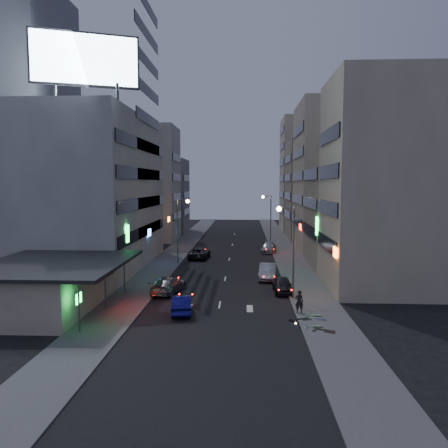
# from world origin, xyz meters

# --- Properties ---
(ground) EXTENTS (180.00, 180.00, 0.00)m
(ground) POSITION_xyz_m (0.00, 0.00, 0.00)
(ground) COLOR black
(ground) RESTS_ON ground
(sidewalk_left) EXTENTS (4.00, 120.00, 0.12)m
(sidewalk_left) POSITION_xyz_m (-8.00, 30.00, 0.06)
(sidewalk_left) COLOR #4C4C4F
(sidewalk_left) RESTS_ON ground
(sidewalk_right) EXTENTS (4.00, 120.00, 0.12)m
(sidewalk_right) POSITION_xyz_m (8.00, 30.00, 0.06)
(sidewalk_right) COLOR #4C4C4F
(sidewalk_right) RESTS_ON ground
(food_court) EXTENTS (11.00, 13.00, 3.88)m
(food_court) POSITION_xyz_m (-13.90, 2.00, 1.98)
(food_court) COLOR #C3B899
(food_court) RESTS_ON ground
(white_building) EXTENTS (14.00, 24.00, 18.00)m
(white_building) POSITION_xyz_m (-17.00, 20.00, 9.00)
(white_building) COLOR #B8B7B3
(white_building) RESTS_ON ground
(grey_tower) EXTENTS (10.00, 14.00, 34.00)m
(grey_tower) POSITION_xyz_m (-26.00, 23.00, 17.00)
(grey_tower) COLOR slate
(grey_tower) RESTS_ON ground
(shophouse_near) EXTENTS (10.00, 11.00, 20.00)m
(shophouse_near) POSITION_xyz_m (15.00, 10.50, 10.00)
(shophouse_near) COLOR #C3B899
(shophouse_near) RESTS_ON ground
(shophouse_mid) EXTENTS (11.00, 12.00, 16.00)m
(shophouse_mid) POSITION_xyz_m (15.50, 22.00, 8.00)
(shophouse_mid) COLOR tan
(shophouse_mid) RESTS_ON ground
(shophouse_far) EXTENTS (10.00, 14.00, 22.00)m
(shophouse_far) POSITION_xyz_m (15.00, 35.00, 11.00)
(shophouse_far) COLOR #C3B899
(shophouse_far) RESTS_ON ground
(far_left_a) EXTENTS (11.00, 10.00, 20.00)m
(far_left_a) POSITION_xyz_m (-15.50, 45.00, 10.00)
(far_left_a) COLOR #B8B7B3
(far_left_a) RESTS_ON ground
(far_left_b) EXTENTS (12.00, 10.00, 15.00)m
(far_left_b) POSITION_xyz_m (-16.00, 58.00, 7.50)
(far_left_b) COLOR slate
(far_left_b) RESTS_ON ground
(far_right_a) EXTENTS (11.00, 12.00, 18.00)m
(far_right_a) POSITION_xyz_m (15.50, 50.00, 9.00)
(far_right_a) COLOR tan
(far_right_a) RESTS_ON ground
(far_right_b) EXTENTS (12.00, 12.00, 24.00)m
(far_right_b) POSITION_xyz_m (16.00, 64.00, 12.00)
(far_right_b) COLOR #C3B899
(far_right_b) RESTS_ON ground
(billboard) EXTENTS (9.52, 3.75, 6.20)m
(billboard) POSITION_xyz_m (-12.99, 9.97, 21.66)
(billboard) COLOR #595B60
(billboard) RESTS_ON white_building
(street_lamp_right_near) EXTENTS (1.60, 0.44, 8.02)m
(street_lamp_right_near) POSITION_xyz_m (5.90, 6.00, 5.36)
(street_lamp_right_near) COLOR #595B60
(street_lamp_right_near) RESTS_ON sidewalk_right
(street_lamp_left) EXTENTS (1.60, 0.44, 8.02)m
(street_lamp_left) POSITION_xyz_m (-5.90, 22.00, 5.36)
(street_lamp_left) COLOR #595B60
(street_lamp_left) RESTS_ON sidewalk_left
(street_lamp_right_far) EXTENTS (1.60, 0.44, 8.02)m
(street_lamp_right_far) POSITION_xyz_m (5.90, 40.00, 5.36)
(street_lamp_right_far) COLOR #595B60
(street_lamp_right_far) RESTS_ON sidewalk_right
(parked_car_right_near) EXTENTS (1.79, 4.22, 1.42)m
(parked_car_right_near) POSITION_xyz_m (5.60, 8.39, 0.71)
(parked_car_right_near) COLOR #26262B
(parked_car_right_near) RESTS_ON ground
(parked_car_right_mid) EXTENTS (2.14, 4.99, 1.60)m
(parked_car_right_mid) POSITION_xyz_m (4.49, 14.12, 0.80)
(parked_car_right_mid) COLOR #A0A3A8
(parked_car_right_mid) RESTS_ON ground
(parked_car_left) EXTENTS (2.86, 5.52, 1.49)m
(parked_car_left) POSITION_xyz_m (-4.05, 26.46, 0.74)
(parked_car_left) COLOR #242529
(parked_car_left) RESTS_ON ground
(parked_car_right_far) EXTENTS (2.57, 5.15, 1.44)m
(parked_car_right_far) POSITION_xyz_m (5.60, 32.12, 0.72)
(parked_car_right_far) COLOR #93979B
(parked_car_right_far) RESTS_ON ground
(road_car_blue) EXTENTS (2.04, 4.45, 1.42)m
(road_car_blue) POSITION_xyz_m (-2.84, 1.58, 0.71)
(road_car_blue) COLOR navy
(road_car_blue) RESTS_ON ground
(road_car_silver) EXTENTS (3.04, 5.46, 1.49)m
(road_car_silver) POSITION_xyz_m (-5.00, 7.84, 0.75)
(road_car_silver) COLOR gray
(road_car_silver) RESTS_ON ground
(person) EXTENTS (0.65, 0.44, 1.77)m
(person) POSITION_xyz_m (6.30, 1.68, 1.00)
(person) COLOR black
(person) RESTS_ON sidewalk_right
(scooter_black_a) EXTENTS (1.47, 2.15, 1.25)m
(scooter_black_a) POSITION_xyz_m (8.28, -2.51, 0.75)
(scooter_black_a) COLOR black
(scooter_black_a) RESTS_ON sidewalk_right
(scooter_silver_a) EXTENTS (0.94, 1.96, 1.15)m
(scooter_silver_a) POSITION_xyz_m (7.43, -1.33, 0.69)
(scooter_silver_a) COLOR #A7AAAF
(scooter_silver_a) RESTS_ON sidewalk_right
(scooter_blue) EXTENTS (0.99, 1.68, 0.97)m
(scooter_blue) POSITION_xyz_m (8.15, 0.14, 0.61)
(scooter_blue) COLOR navy
(scooter_blue) RESTS_ON sidewalk_right
(scooter_black_b) EXTENTS (1.30, 2.05, 1.19)m
(scooter_black_b) POSITION_xyz_m (6.83, 0.43, 0.71)
(scooter_black_b) COLOR black
(scooter_black_b) RESTS_ON sidewalk_right
(scooter_silver_b) EXTENTS (0.86, 1.90, 1.12)m
(scooter_silver_b) POSITION_xyz_m (7.81, 1.22, 0.68)
(scooter_silver_b) COLOR #A4A5AC
(scooter_silver_b) RESTS_ON sidewalk_right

